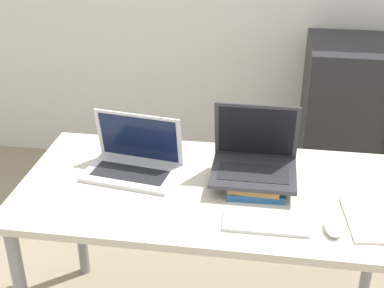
% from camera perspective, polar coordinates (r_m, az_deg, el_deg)
% --- Properties ---
extents(desk, '(1.50, 0.74, 0.76)m').
position_cam_1_polar(desk, '(2.09, 2.39, -6.60)').
color(desk, beige).
rests_on(desk, ground_plane).
extents(laptop_left, '(0.39, 0.27, 0.23)m').
position_cam_1_polar(laptop_left, '(2.13, -6.22, -1.83)').
color(laptop_left, silver).
rests_on(laptop_left, desk).
extents(book_stack, '(0.22, 0.24, 0.05)m').
position_cam_1_polar(book_stack, '(2.05, 6.81, -3.99)').
color(book_stack, '#235693').
rests_on(book_stack, desk).
extents(laptop_on_books, '(0.32, 0.26, 0.26)m').
position_cam_1_polar(laptop_on_books, '(2.04, 6.68, -1.58)').
color(laptop_on_books, '#333338').
rests_on(laptop_on_books, book_stack).
extents(wireless_keyboard, '(0.29, 0.13, 0.01)m').
position_cam_1_polar(wireless_keyboard, '(1.86, 7.89, -8.30)').
color(wireless_keyboard, silver).
rests_on(wireless_keyboard, desk).
extents(mouse, '(0.06, 0.11, 0.03)m').
position_cam_1_polar(mouse, '(1.87, 14.84, -8.57)').
color(mouse, white).
rests_on(mouse, desk).
extents(notepad, '(0.26, 0.29, 0.01)m').
position_cam_1_polar(notepad, '(1.96, 19.51, -7.69)').
color(notepad, silver).
rests_on(notepad, desk).
extents(mini_fridge, '(0.55, 0.58, 1.00)m').
position_cam_1_polar(mini_fridge, '(3.27, 16.44, 1.85)').
color(mini_fridge, '#232328').
rests_on(mini_fridge, ground_plane).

